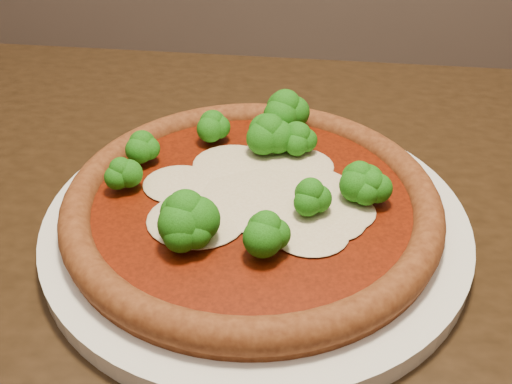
# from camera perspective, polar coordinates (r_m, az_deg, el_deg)

# --- Properties ---
(dining_table) EXTENTS (1.18, 0.76, 0.75)m
(dining_table) POSITION_cam_1_polar(r_m,az_deg,el_deg) (0.56, 3.90, -12.38)
(dining_table) COLOR black
(dining_table) RESTS_ON floor
(plate) EXTENTS (0.36, 0.36, 0.02)m
(plate) POSITION_cam_1_polar(r_m,az_deg,el_deg) (0.49, -0.00, -2.93)
(plate) COLOR silver
(plate) RESTS_ON dining_table
(pizza) EXTENTS (0.31, 0.31, 0.06)m
(pizza) POSITION_cam_1_polar(r_m,az_deg,el_deg) (0.48, -0.28, -0.31)
(pizza) COLOR brown
(pizza) RESTS_ON plate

